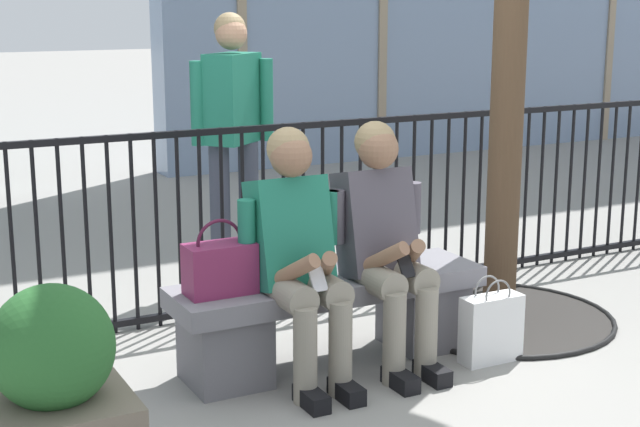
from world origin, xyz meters
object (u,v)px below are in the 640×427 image
Objects in this scene: seated_person_with_phone at (298,249)px; shopping_bag at (491,328)px; stone_bench at (329,311)px; bystander_at_railing at (233,127)px; seated_person_companion at (384,238)px; planter at (56,412)px; handbag_on_bench at (220,267)px.

shopping_bag is (0.97, -0.23, -0.47)m from seated_person_with_phone.
bystander_at_railing is at bearing 84.60° from stone_bench.
seated_person_with_phone reaches higher than stone_bench.
seated_person_companion is 1.92m from planter.
stone_bench is at bearing 151.30° from seated_person_companion.
seated_person_with_phone is 0.37m from handbag_on_bench.
seated_person_with_phone and seated_person_companion have the same top height.
stone_bench is 0.66m from handbag_on_bench.
stone_bench is 0.82m from shopping_bag.
bystander_at_railing is (0.73, 1.58, 0.42)m from handbag_on_bench.
handbag_on_bench is (-0.82, 0.12, -0.07)m from seated_person_companion.
handbag_on_bench is (-0.58, -0.01, 0.31)m from stone_bench.
shopping_bag is at bearing -26.27° from stone_bench.
shopping_bag is 0.26× the size of bystander_at_railing.
seated_person_companion is at bearing 154.93° from shopping_bag.
seated_person_with_phone is at bearing 29.03° from planter.
stone_bench is at bearing -95.40° from bystander_at_railing.
seated_person_with_phone is at bearing -102.71° from bystander_at_railing.
handbag_on_bench reaches higher than stone_bench.
planter reaches higher than stone_bench.
handbag_on_bench is at bearing -179.01° from stone_bench.
handbag_on_bench is at bearing 41.43° from planter.
seated_person_companion reaches higher than planter.
planter reaches higher than shopping_bag.
shopping_bag is at bearing 12.13° from planter.
seated_person_companion is at bearing -8.28° from handbag_on_bench.
seated_person_companion is (0.24, -0.13, 0.38)m from stone_bench.
bystander_at_railing reaches higher than shopping_bag.
bystander_at_railing is at bearing 106.73° from shopping_bag.
planter is (-0.95, -0.84, -0.18)m from handbag_on_bench.
seated_person_with_phone is at bearing 180.00° from seated_person_companion.
planter is (-1.76, -0.72, -0.26)m from seated_person_companion.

